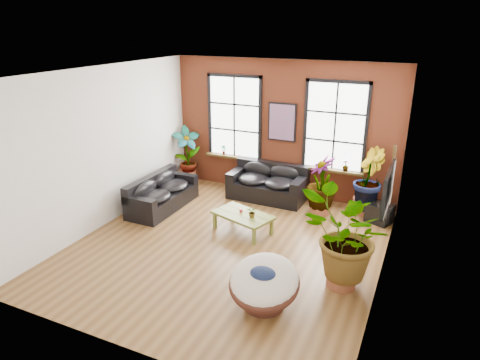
% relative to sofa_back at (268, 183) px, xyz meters
% --- Properties ---
extents(room, '(6.04, 6.54, 3.54)m').
position_rel_sofa_back_xyz_m(room, '(0.17, -2.60, 1.34)').
color(room, brown).
rests_on(room, ground).
extents(sofa_back, '(1.98, 0.98, 0.90)m').
position_rel_sofa_back_xyz_m(sofa_back, '(0.00, 0.00, 0.00)').
color(sofa_back, black).
rests_on(sofa_back, ground).
extents(sofa_left, '(0.86, 2.04, 0.81)m').
position_rel_sofa_back_xyz_m(sofa_left, '(-2.19, -1.67, -0.04)').
color(sofa_left, black).
rests_on(sofa_left, ground).
extents(coffee_table, '(1.45, 1.09, 0.50)m').
position_rel_sofa_back_xyz_m(coffee_table, '(0.18, -2.01, -0.04)').
color(coffee_table, '#606D27').
rests_on(coffee_table, ground).
extents(papasan_chair, '(1.22, 1.24, 0.86)m').
position_rel_sofa_back_xyz_m(papasan_chair, '(1.58, -4.30, 0.03)').
color(papasan_chair, '#49241A').
rests_on(papasan_chair, ground).
extents(poster, '(0.74, 0.06, 0.98)m').
position_rel_sofa_back_xyz_m(poster, '(0.17, 0.43, 1.54)').
color(poster, black).
rests_on(poster, room).
extents(tv_wall_unit, '(0.13, 1.86, 1.20)m').
position_rel_sofa_back_xyz_m(tv_wall_unit, '(3.11, -2.15, 1.13)').
color(tv_wall_unit, black).
rests_on(tv_wall_unit, room).
extents(media_box, '(0.66, 0.61, 0.45)m').
position_rel_sofa_back_xyz_m(media_box, '(2.86, -0.30, -0.18)').
color(media_box, black).
rests_on(media_box, ground).
extents(pot_back_left, '(0.59, 0.59, 0.36)m').
position_rel_sofa_back_xyz_m(pot_back_left, '(-2.49, 0.09, -0.23)').
color(pot_back_left, brown).
rests_on(pot_back_left, ground).
extents(pot_back_right, '(0.60, 0.60, 0.38)m').
position_rel_sofa_back_xyz_m(pot_back_right, '(2.43, 0.09, -0.22)').
color(pot_back_right, brown).
rests_on(pot_back_right, ground).
extents(pot_right_wall, '(0.67, 0.67, 0.38)m').
position_rel_sofa_back_xyz_m(pot_right_wall, '(2.60, -3.21, -0.22)').
color(pot_right_wall, brown).
rests_on(pot_right_wall, ground).
extents(pot_mid, '(0.64, 0.64, 0.35)m').
position_rel_sofa_back_xyz_m(pot_mid, '(1.48, -0.34, -0.23)').
color(pot_mid, brown).
rests_on(pot_mid, ground).
extents(floor_plant_back_left, '(0.93, 0.94, 1.50)m').
position_rel_sofa_back_xyz_m(floor_plant_back_left, '(-2.48, 0.10, 0.49)').
color(floor_plant_back_left, '#164011').
rests_on(floor_plant_back_left, ground).
extents(floor_plant_back_right, '(0.80, 0.93, 1.48)m').
position_rel_sofa_back_xyz_m(floor_plant_back_right, '(2.47, 0.06, 0.48)').
color(floor_plant_back_right, '#164011').
rests_on(floor_plant_back_right, ground).
extents(floor_plant_right_wall, '(1.86, 1.88, 1.58)m').
position_rel_sofa_back_xyz_m(floor_plant_right_wall, '(2.60, -3.22, 0.54)').
color(floor_plant_right_wall, '#164011').
rests_on(floor_plant_right_wall, ground).
extents(floor_plant_mid, '(0.96, 0.96, 1.28)m').
position_rel_sofa_back_xyz_m(floor_plant_mid, '(1.48, -0.34, 0.37)').
color(floor_plant_mid, '#164011').
rests_on(floor_plant_mid, ground).
extents(table_plant, '(0.26, 0.24, 0.24)m').
position_rel_sofa_back_xyz_m(table_plant, '(0.44, -2.08, 0.13)').
color(table_plant, '#164011').
rests_on(table_plant, coffee_table).
extents(sill_plant_left, '(0.17, 0.17, 0.27)m').
position_rel_sofa_back_xyz_m(sill_plant_left, '(-1.48, 0.38, 0.63)').
color(sill_plant_left, '#164011').
rests_on(sill_plant_left, room).
extents(sill_plant_right, '(0.19, 0.19, 0.27)m').
position_rel_sofa_back_xyz_m(sill_plant_right, '(1.87, 0.38, 0.63)').
color(sill_plant_right, '#164011').
rests_on(sill_plant_right, room).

